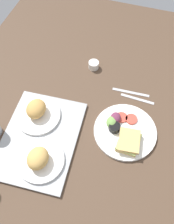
{
  "coord_description": "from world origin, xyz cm",
  "views": [
    {
      "loc": [
        -51.47,
        -13.8,
        96.84
      ],
      "look_at": [
        2.0,
        3.0,
        4.0
      ],
      "focal_mm": 37.21,
      "sensor_mm": 36.0,
      "label": 1
    }
  ],
  "objects_px": {
    "bread_plate_far": "(37,112)",
    "plate_with_salad": "(124,131)",
    "serving_tray": "(40,138)",
    "fork": "(137,99)",
    "knife": "(131,92)",
    "espresso_cup": "(94,65)",
    "bread_plate_near": "(39,159)"
  },
  "relations": [
    {
      "from": "fork",
      "to": "knife",
      "type": "height_order",
      "value": "same"
    },
    {
      "from": "bread_plate_far",
      "to": "serving_tray",
      "type": "bearing_deg",
      "value": -153.01
    },
    {
      "from": "serving_tray",
      "to": "espresso_cup",
      "type": "relative_size",
      "value": 8.04
    },
    {
      "from": "bread_plate_near",
      "to": "bread_plate_far",
      "type": "height_order",
      "value": "bread_plate_far"
    },
    {
      "from": "espresso_cup",
      "to": "bread_plate_far",
      "type": "bearing_deg",
      "value": 156.96
    },
    {
      "from": "espresso_cup",
      "to": "fork",
      "type": "height_order",
      "value": "espresso_cup"
    },
    {
      "from": "espresso_cup",
      "to": "knife",
      "type": "xyz_separation_m",
      "value": [
        -0.11,
        -0.23,
        -0.02
      ]
    },
    {
      "from": "bread_plate_near",
      "to": "fork",
      "type": "distance_m",
      "value": 0.56
    },
    {
      "from": "bread_plate_far",
      "to": "knife",
      "type": "xyz_separation_m",
      "value": [
        0.27,
        -0.39,
        -0.04
      ]
    },
    {
      "from": "bread_plate_far",
      "to": "espresso_cup",
      "type": "bearing_deg",
      "value": -23.04
    },
    {
      "from": "bread_plate_far",
      "to": "knife",
      "type": "height_order",
      "value": "bread_plate_far"
    },
    {
      "from": "plate_with_salad",
      "to": "fork",
      "type": "xyz_separation_m",
      "value": [
        0.21,
        -0.02,
        -0.01
      ]
    },
    {
      "from": "espresso_cup",
      "to": "knife",
      "type": "height_order",
      "value": "espresso_cup"
    },
    {
      "from": "serving_tray",
      "to": "plate_with_salad",
      "type": "xyz_separation_m",
      "value": [
        0.14,
        -0.36,
        0.01
      ]
    },
    {
      "from": "plate_with_salad",
      "to": "fork",
      "type": "relative_size",
      "value": 1.7
    },
    {
      "from": "plate_with_salad",
      "to": "knife",
      "type": "bearing_deg",
      "value": 3.84
    },
    {
      "from": "bread_plate_near",
      "to": "fork",
      "type": "height_order",
      "value": "bread_plate_near"
    },
    {
      "from": "plate_with_salad",
      "to": "espresso_cup",
      "type": "height_order",
      "value": "plate_with_salad"
    },
    {
      "from": "plate_with_salad",
      "to": "fork",
      "type": "distance_m",
      "value": 0.21
    },
    {
      "from": "knife",
      "to": "serving_tray",
      "type": "bearing_deg",
      "value": 45.23
    },
    {
      "from": "plate_with_salad",
      "to": "bread_plate_near",
      "type": "bearing_deg",
      "value": 128.58
    },
    {
      "from": "serving_tray",
      "to": "espresso_cup",
      "type": "bearing_deg",
      "value": -12.63
    },
    {
      "from": "knife",
      "to": "plate_with_salad",
      "type": "bearing_deg",
      "value": 91.02
    },
    {
      "from": "bread_plate_far",
      "to": "plate_with_salad",
      "type": "distance_m",
      "value": 0.41
    },
    {
      "from": "serving_tray",
      "to": "bread_plate_far",
      "type": "xyz_separation_m",
      "value": [
        0.1,
        0.05,
        0.04
      ]
    },
    {
      "from": "bread_plate_near",
      "to": "bread_plate_far",
      "type": "distance_m",
      "value": 0.23
    },
    {
      "from": "bread_plate_far",
      "to": "plate_with_salad",
      "type": "bearing_deg",
      "value": -84.77
    },
    {
      "from": "knife",
      "to": "espresso_cup",
      "type": "bearing_deg",
      "value": -27.54
    },
    {
      "from": "serving_tray",
      "to": "espresso_cup",
      "type": "xyz_separation_m",
      "value": [
        0.48,
        -0.11,
        0.01
      ]
    },
    {
      "from": "serving_tray",
      "to": "knife",
      "type": "xyz_separation_m",
      "value": [
        0.38,
        -0.34,
        -0.01
      ]
    },
    {
      "from": "serving_tray",
      "to": "bread_plate_far",
      "type": "height_order",
      "value": "bread_plate_far"
    },
    {
      "from": "serving_tray",
      "to": "plate_with_salad",
      "type": "height_order",
      "value": "plate_with_salad"
    }
  ]
}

